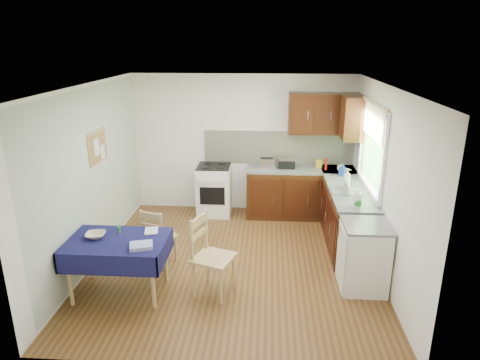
# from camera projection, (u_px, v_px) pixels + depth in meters

# --- Properties ---
(floor) EXTENTS (4.20, 4.20, 0.00)m
(floor) POSITION_uv_depth(u_px,v_px,m) (234.00, 262.00, 6.18)
(floor) COLOR #4D3514
(floor) RESTS_ON ground
(ceiling) EXTENTS (4.00, 4.20, 0.02)m
(ceiling) POSITION_uv_depth(u_px,v_px,m) (233.00, 86.00, 5.40)
(ceiling) COLOR white
(ceiling) RESTS_ON wall_back
(wall_back) EXTENTS (4.00, 0.02, 2.50)m
(wall_back) POSITION_uv_depth(u_px,v_px,m) (243.00, 144.00, 7.78)
(wall_back) COLOR white
(wall_back) RESTS_ON ground
(wall_front) EXTENTS (4.00, 0.02, 2.50)m
(wall_front) POSITION_uv_depth(u_px,v_px,m) (214.00, 253.00, 3.80)
(wall_front) COLOR white
(wall_front) RESTS_ON ground
(wall_left) EXTENTS (0.02, 4.20, 2.50)m
(wall_left) POSITION_uv_depth(u_px,v_px,m) (90.00, 177.00, 5.92)
(wall_left) COLOR silver
(wall_left) RESTS_ON ground
(wall_right) EXTENTS (0.02, 4.20, 2.50)m
(wall_right) POSITION_uv_depth(u_px,v_px,m) (384.00, 183.00, 5.66)
(wall_right) COLOR white
(wall_right) RESTS_ON ground
(base_cabinets) EXTENTS (1.90, 2.30, 0.86)m
(base_cabinets) POSITION_uv_depth(u_px,v_px,m) (321.00, 205.00, 7.15)
(base_cabinets) COLOR black
(base_cabinets) RESTS_ON ground
(worktop_back) EXTENTS (1.90, 0.60, 0.04)m
(worktop_back) POSITION_uv_depth(u_px,v_px,m) (301.00, 169.00, 7.55)
(worktop_back) COLOR slate
(worktop_back) RESTS_ON base_cabinets
(worktop_right) EXTENTS (0.60, 1.70, 0.04)m
(worktop_right) POSITION_uv_depth(u_px,v_px,m) (350.00, 192.00, 6.41)
(worktop_right) COLOR slate
(worktop_right) RESTS_ON base_cabinets
(worktop_corner) EXTENTS (0.60, 0.60, 0.04)m
(worktop_corner) POSITION_uv_depth(u_px,v_px,m) (338.00, 170.00, 7.50)
(worktop_corner) COLOR slate
(worktop_corner) RESTS_ON base_cabinets
(splashback) EXTENTS (2.70, 0.02, 0.60)m
(splashback) POSITION_uv_depth(u_px,v_px,m) (279.00, 147.00, 7.74)
(splashback) COLOR beige
(splashback) RESTS_ON wall_back
(upper_cabinets) EXTENTS (1.20, 0.85, 0.70)m
(upper_cabinets) POSITION_uv_depth(u_px,v_px,m) (332.00, 115.00, 7.21)
(upper_cabinets) COLOR black
(upper_cabinets) RESTS_ON wall_back
(stove) EXTENTS (0.60, 0.61, 0.92)m
(stove) POSITION_uv_depth(u_px,v_px,m) (214.00, 190.00, 7.77)
(stove) COLOR white
(stove) RESTS_ON ground
(window) EXTENTS (0.04, 1.48, 1.26)m
(window) POSITION_uv_depth(u_px,v_px,m) (372.00, 141.00, 6.20)
(window) COLOR #2C5723
(window) RESTS_ON wall_right
(fridge) EXTENTS (0.58, 0.60, 0.89)m
(fridge) POSITION_uv_depth(u_px,v_px,m) (364.00, 257.00, 5.41)
(fridge) COLOR white
(fridge) RESTS_ON ground
(corkboard) EXTENTS (0.04, 0.62, 0.47)m
(corkboard) POSITION_uv_depth(u_px,v_px,m) (98.00, 147.00, 6.09)
(corkboard) COLOR tan
(corkboard) RESTS_ON wall_left
(dining_table) EXTENTS (1.21, 0.82, 0.73)m
(dining_table) POSITION_uv_depth(u_px,v_px,m) (118.00, 247.00, 5.25)
(dining_table) COLOR #110F3F
(dining_table) RESTS_ON ground
(chair_far) EXTENTS (0.49, 0.49, 0.88)m
(chair_far) POSITION_uv_depth(u_px,v_px,m) (157.00, 236.00, 5.93)
(chair_far) COLOR tan
(chair_far) RESTS_ON ground
(chair_near) EXTENTS (0.59, 0.59, 1.04)m
(chair_near) POSITION_uv_depth(u_px,v_px,m) (210.00, 253.00, 5.27)
(chair_near) COLOR tan
(chair_near) RESTS_ON ground
(toaster) EXTENTS (0.26, 0.16, 0.20)m
(toaster) POSITION_uv_depth(u_px,v_px,m) (267.00, 163.00, 7.51)
(toaster) COLOR #B3B3B7
(toaster) RESTS_ON worktop_back
(sandwich_press) EXTENTS (0.29, 0.25, 0.17)m
(sandwich_press) POSITION_uv_depth(u_px,v_px,m) (286.00, 163.00, 7.56)
(sandwich_press) COLOR black
(sandwich_press) RESTS_ON worktop_back
(sauce_bottle) EXTENTS (0.05, 0.05, 0.20)m
(sauce_bottle) POSITION_uv_depth(u_px,v_px,m) (326.00, 164.00, 7.42)
(sauce_bottle) COLOR red
(sauce_bottle) RESTS_ON worktop_back
(yellow_packet) EXTENTS (0.12, 0.10, 0.15)m
(yellow_packet) POSITION_uv_depth(u_px,v_px,m) (319.00, 164.00, 7.56)
(yellow_packet) COLOR gold
(yellow_packet) RESTS_ON worktop_back
(dish_rack) EXTENTS (0.43, 0.33, 0.20)m
(dish_rack) POSITION_uv_depth(u_px,v_px,m) (346.00, 190.00, 6.35)
(dish_rack) COLOR gray
(dish_rack) RESTS_ON worktop_right
(kettle) EXTENTS (0.14, 0.14, 0.24)m
(kettle) POSITION_uv_depth(u_px,v_px,m) (356.00, 198.00, 5.81)
(kettle) COLOR white
(kettle) RESTS_ON worktop_right
(cup) EXTENTS (0.16, 0.16, 0.10)m
(cup) POSITION_uv_depth(u_px,v_px,m) (341.00, 168.00, 7.34)
(cup) COLOR silver
(cup) RESTS_ON worktop_back
(soap_bottle_a) EXTENTS (0.17, 0.17, 0.32)m
(soap_bottle_a) POSITION_uv_depth(u_px,v_px,m) (347.00, 179.00, 6.45)
(soap_bottle_a) COLOR white
(soap_bottle_a) RESTS_ON worktop_right
(soap_bottle_b) EXTENTS (0.14, 0.14, 0.21)m
(soap_bottle_b) POSITION_uv_depth(u_px,v_px,m) (343.00, 170.00, 7.08)
(soap_bottle_b) COLOR #1E43B1
(soap_bottle_b) RESTS_ON worktop_right
(soap_bottle_c) EXTENTS (0.17, 0.17, 0.16)m
(soap_bottle_c) POSITION_uv_depth(u_px,v_px,m) (357.00, 201.00, 5.79)
(soap_bottle_c) COLOR #2A8F27
(soap_bottle_c) RESTS_ON worktop_right
(plate_bowl) EXTENTS (0.27, 0.27, 0.06)m
(plate_bowl) POSITION_uv_depth(u_px,v_px,m) (96.00, 235.00, 5.27)
(plate_bowl) COLOR beige
(plate_bowl) RESTS_ON dining_table
(book) EXTENTS (0.21, 0.25, 0.02)m
(book) POSITION_uv_depth(u_px,v_px,m) (145.00, 231.00, 5.43)
(book) COLOR white
(book) RESTS_ON dining_table
(spice_jar) EXTENTS (0.04, 0.04, 0.08)m
(spice_jar) POSITION_uv_depth(u_px,v_px,m) (119.00, 230.00, 5.40)
(spice_jar) COLOR #268C2D
(spice_jar) RESTS_ON dining_table
(tea_towel) EXTENTS (0.31, 0.27, 0.05)m
(tea_towel) POSITION_uv_depth(u_px,v_px,m) (141.00, 246.00, 5.01)
(tea_towel) COLOR #2A429A
(tea_towel) RESTS_ON dining_table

